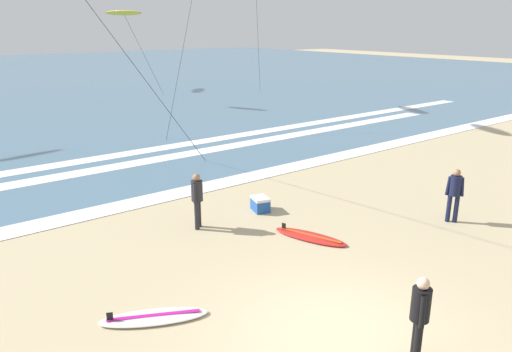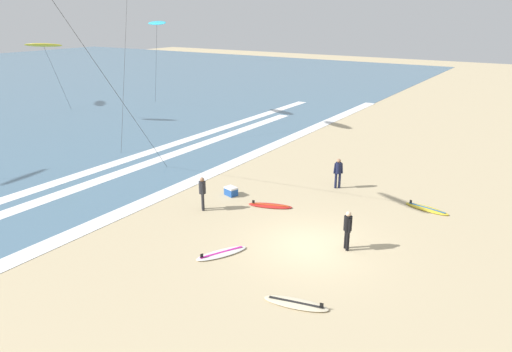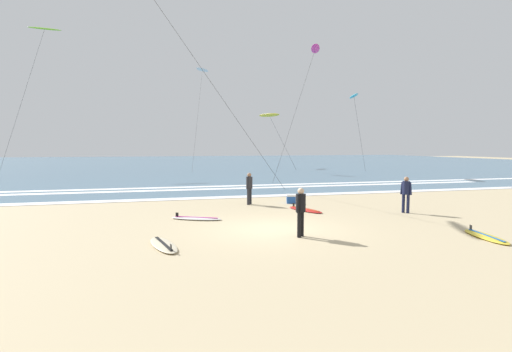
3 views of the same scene
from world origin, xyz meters
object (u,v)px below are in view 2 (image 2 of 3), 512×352
Objects in this scene: surfer_left_far at (202,191)px; surfboard_near_water at (270,206)px; surfboard_foreground_flat at (221,253)px; cooler_box at (231,191)px; kite_cyan_high_left at (157,23)px; surfboard_right_spare at (296,303)px; surfer_background_far at (338,171)px; surfboard_left_pile at (427,209)px; kite_yellow_mid_center at (43,45)px; surfer_left_near at (348,227)px.

surfer_left_far reaches higher than surfboard_near_water.
surfboard_foreground_flat is (-3.00, -3.31, -0.91)m from surfer_left_far.
kite_cyan_high_left is at bearing 52.82° from cooler_box.
surfboard_right_spare is 7.99m from surfboard_near_water.
surfer_background_far is at bearing -5.03° from surfboard_foreground_flat.
surfboard_foreground_flat is 5.10m from surfboard_near_water.
surfboard_foreground_flat is 0.99× the size of surfboard_left_pile.
surfer_left_near is at bearing -104.62° from kite_yellow_mid_center.
surfer_background_far is 0.75× the size of surfboard_foreground_flat.
surfboard_right_spare is 32.06m from kite_yellow_mid_center.
surfer_background_far is 4.79m from surfboard_left_pile.
surfer_left_far is at bearing 145.95° from surfer_background_far.
cooler_box is at bearing 47.78° from surfboard_right_spare.
surfboard_left_pile is 31.33m from kite_yellow_mid_center.
surfer_left_near is 5.21m from surfboard_near_water.
kite_cyan_high_left is at bearing 58.05° from surfer_left_near.
surfboard_right_spare is at bearing -120.98° from surfer_left_far.
kite_yellow_mid_center is (1.47, 25.97, 5.27)m from surfer_background_far.
surfboard_right_spare is 3.06× the size of cooler_box.
kite_yellow_mid_center reaches higher than surfer_background_far.
surfer_background_far reaches higher than cooler_box.
surfer_left_far reaches higher than cooler_box.
kite_yellow_mid_center reaches higher than surfer_left_near.
surfer_left_far is 7.33m from surfer_background_far.
surfboard_left_pile is at bearing -68.44° from cooler_box.
surfer_background_far is 2.24× the size of cooler_box.
kite_yellow_mid_center is at bearing 67.29° from surfboard_foreground_flat.
surfer_left_near is 7.14m from surfer_left_far.
kite_yellow_mid_center is (1.86, 30.66, 6.19)m from surfboard_left_pile.
surfer_left_far is 0.73× the size of surfboard_left_pile.
surfer_left_far is 0.73× the size of surfboard_right_spare.
surfboard_right_spare is at bearing -112.22° from kite_yellow_mid_center.
kite_cyan_high_left is (14.66, 23.50, 6.86)m from surfer_left_near.
surfer_left_far is at bearing 47.81° from surfboard_foreground_flat.
surfboard_foreground_flat is at bearing 127.74° from surfer_left_near.
cooler_box is (-5.33, -21.89, -6.01)m from kite_yellow_mid_center.
surfboard_right_spare is 31.28m from kite_cyan_high_left.
surfer_left_near is at bearing -113.56° from surfboard_near_water.
surfboard_right_spare is 0.27× the size of kite_cyan_high_left.
kite_cyan_high_left reaches higher than cooler_box.
kite_cyan_high_left reaches higher than surfboard_near_water.
surfboard_near_water is at bearing -50.30° from surfer_left_far.
surfer_left_far reaches higher than surfboard_right_spare.
surfboard_right_spare is (-1.36, -3.95, 0.00)m from surfboard_foreground_flat.
cooler_box is at bearing 85.66° from surfboard_near_water.
surfer_left_near reaches higher than surfboard_near_water.
surfer_left_near is at bearing -52.26° from surfboard_foreground_flat.
cooler_box is (6.56, 7.23, 0.18)m from surfboard_right_spare.
surfer_background_far is 5.67m from cooler_box.
surfboard_foreground_flat is at bearing -131.88° from kite_cyan_high_left.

